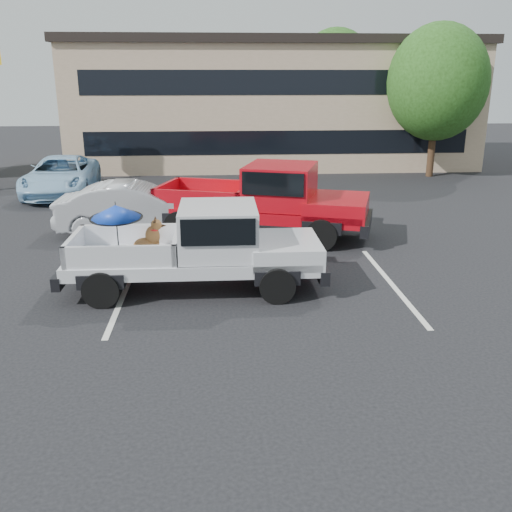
% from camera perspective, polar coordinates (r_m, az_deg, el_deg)
% --- Properties ---
extents(ground, '(90.00, 90.00, 0.00)m').
position_cam_1_polar(ground, '(10.97, 1.25, -6.83)').
color(ground, black).
rests_on(ground, ground).
extents(stripe_left, '(0.12, 5.00, 0.01)m').
position_cam_1_polar(stripe_left, '(12.95, -12.94, -3.35)').
color(stripe_left, silver).
rests_on(stripe_left, ground).
extents(stripe_right, '(0.12, 5.00, 0.01)m').
position_cam_1_polar(stripe_right, '(13.37, 13.39, -2.71)').
color(stripe_right, silver).
rests_on(stripe_right, ground).
extents(motel_building, '(20.40, 8.40, 6.30)m').
position_cam_1_polar(motel_building, '(31.10, 1.50, 15.23)').
color(motel_building, tan).
rests_on(motel_building, ground).
extents(tree_right, '(4.46, 4.46, 6.78)m').
position_cam_1_polar(tree_right, '(27.78, 17.71, 16.21)').
color(tree_right, '#332114').
rests_on(tree_right, ground).
extents(tree_back, '(4.68, 4.68, 7.11)m').
position_cam_1_polar(tree_back, '(34.64, 7.95, 17.32)').
color(tree_back, '#332114').
rests_on(tree_back, ground).
extents(silver_pickup, '(5.70, 2.14, 2.06)m').
position_cam_1_polar(silver_pickup, '(12.44, -4.90, 1.28)').
color(silver_pickup, black).
rests_on(silver_pickup, ground).
extents(red_pickup, '(6.80, 4.05, 2.12)m').
position_cam_1_polar(red_pickup, '(16.55, 1.79, 5.86)').
color(red_pickup, black).
rests_on(red_pickup, ground).
extents(silver_sedan, '(4.62, 1.64, 1.52)m').
position_cam_1_polar(silver_sedan, '(17.34, -11.89, 4.69)').
color(silver_sedan, '#B6B8BE').
rests_on(silver_sedan, ground).
extents(blue_suv, '(2.74, 5.43, 1.48)m').
position_cam_1_polar(blue_suv, '(23.95, -18.91, 7.60)').
color(blue_suv, '#9BC7E8').
rests_on(blue_suv, ground).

